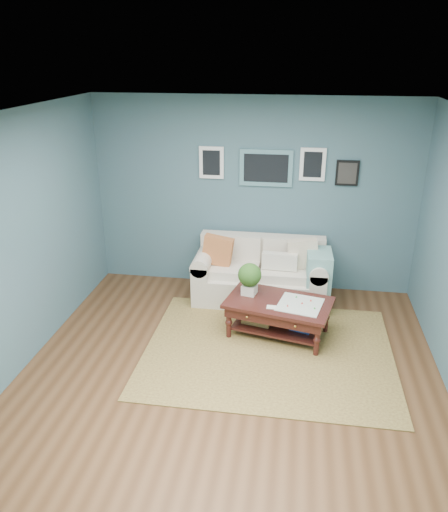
# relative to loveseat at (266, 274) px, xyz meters

# --- Properties ---
(room_shell) EXTENTS (5.00, 5.02, 2.70)m
(room_shell) POSITION_rel_loveseat_xyz_m (-0.24, -1.97, 0.98)
(room_shell) COLOR brown
(room_shell) RESTS_ON ground
(area_rug) EXTENTS (2.83, 2.27, 0.01)m
(area_rug) POSITION_rel_loveseat_xyz_m (0.14, -1.31, -0.38)
(area_rug) COLOR brown
(area_rug) RESTS_ON ground
(loveseat) EXTENTS (1.83, 0.83, 0.94)m
(loveseat) POSITION_rel_loveseat_xyz_m (0.00, 0.00, 0.00)
(loveseat) COLOR beige
(loveseat) RESTS_ON ground
(coffee_table) EXTENTS (1.36, 0.97, 0.86)m
(coffee_table) POSITION_rel_loveseat_xyz_m (0.16, -0.91, -0.00)
(coffee_table) COLOR black
(coffee_table) RESTS_ON ground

